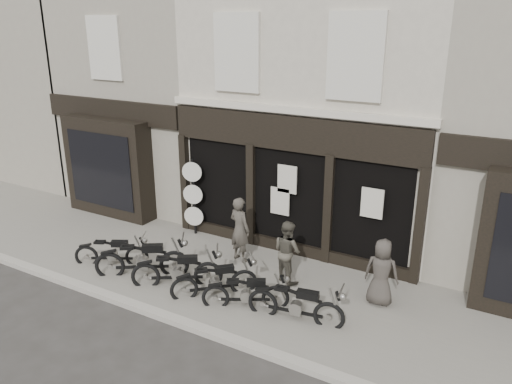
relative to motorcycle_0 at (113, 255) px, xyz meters
The scene contains 16 objects.
ground_plane 3.68m from the motorcycle_0, ahead, with size 90.00×90.00×0.00m, color #2D2B28.
pavement 3.79m from the motorcycle_0, 14.25° to the left, with size 30.00×4.20×0.12m, color slate.
kerb 3.87m from the motorcycle_0, 18.42° to the right, with size 30.00×0.25×0.13m, color gray.
central_building 7.93m from the motorcycle_0, 58.51° to the left, with size 7.30×6.22×8.34m.
neighbour_left 7.47m from the motorcycle_0, 114.39° to the left, with size 5.60×6.73×8.34m.
filler_left 12.95m from the motorcycle_0, 150.91° to the left, with size 11.00×6.00×8.20m, color gray.
motorcycle_0 is the anchor object (origin of this frame).
motorcycle_1 1.11m from the motorcycle_0, ahead, with size 2.07×1.54×1.12m.
motorcycle_2 2.18m from the motorcycle_0, ahead, with size 1.96×1.43×1.06m.
motorcycle_3 3.21m from the motorcycle_0, ahead, with size 1.64×1.59×0.98m.
motorcycle_4 4.11m from the motorcycle_0, ahead, with size 1.79×1.18×0.94m.
motorcycle_5 5.31m from the motorcycle_0, ahead, with size 2.13×0.67×1.03m.
man_left 3.40m from the motorcycle_0, 33.69° to the left, with size 0.64×0.42×1.76m, color #423D36.
man_centre 4.64m from the motorcycle_0, 18.93° to the left, with size 0.75×0.59×1.55m, color #474339.
man_right 6.86m from the motorcycle_0, 13.23° to the left, with size 0.76×0.49×1.56m, color #3C3732.
advert_sign_post 2.87m from the motorcycle_0, 75.36° to the left, with size 0.58×0.38×2.43m.
Camera 1 is at (5.48, -8.43, 6.17)m, focal length 35.00 mm.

